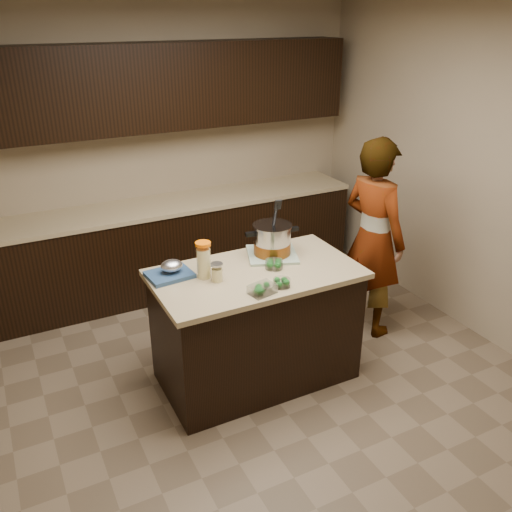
{
  "coord_description": "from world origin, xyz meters",
  "views": [
    {
      "loc": [
        -1.55,
        -3.05,
        2.59
      ],
      "look_at": [
        0.0,
        0.0,
        1.02
      ],
      "focal_mm": 38.0,
      "sensor_mm": 36.0,
      "label": 1
    }
  ],
  "objects_px": {
    "island": "(256,326)",
    "person": "(373,238)",
    "stock_pot": "(272,241)",
    "lemonade_pitcher": "(204,261)"
  },
  "relations": [
    {
      "from": "island",
      "to": "person",
      "type": "relative_size",
      "value": 0.86
    },
    {
      "from": "lemonade_pitcher",
      "to": "person",
      "type": "height_order",
      "value": "person"
    },
    {
      "from": "stock_pot",
      "to": "person",
      "type": "height_order",
      "value": "person"
    },
    {
      "from": "stock_pot",
      "to": "person",
      "type": "bearing_deg",
      "value": 10.55
    },
    {
      "from": "island",
      "to": "person",
      "type": "bearing_deg",
      "value": 9.84
    },
    {
      "from": "lemonade_pitcher",
      "to": "person",
      "type": "relative_size",
      "value": 0.15
    },
    {
      "from": "stock_pot",
      "to": "lemonade_pitcher",
      "type": "height_order",
      "value": "stock_pot"
    },
    {
      "from": "stock_pot",
      "to": "person",
      "type": "distance_m",
      "value": 0.99
    },
    {
      "from": "island",
      "to": "stock_pot",
      "type": "distance_m",
      "value": 0.64
    },
    {
      "from": "person",
      "to": "lemonade_pitcher",
      "type": "bearing_deg",
      "value": 84.73
    }
  ]
}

